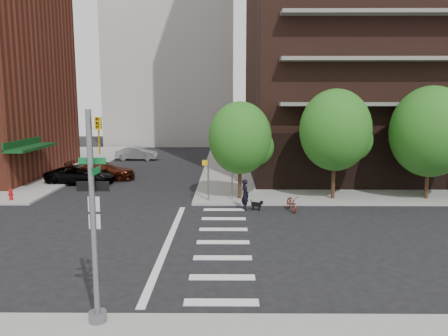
{
  "coord_description": "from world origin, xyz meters",
  "views": [
    {
      "loc": [
        3.18,
        -19.09,
        6.37
      ],
      "look_at": [
        3.0,
        6.0,
        2.5
      ],
      "focal_mm": 35.0,
      "sensor_mm": 36.0,
      "label": 1
    }
  ],
  "objects": [
    {
      "name": "parked_car_silver",
      "position": [
        -6.62,
        27.89,
        0.73
      ],
      "size": [
        1.57,
        4.45,
        1.46
      ],
      "primitive_type": "imported",
      "rotation": [
        0.0,
        0.0,
        1.57
      ],
      "color": "#B0B4B7",
      "rests_on": "ground"
    },
    {
      "name": "traffic_signal",
      "position": [
        -0.47,
        -7.49,
        2.7
      ],
      "size": [
        0.9,
        0.75,
        6.0
      ],
      "color": "slate",
      "rests_on": "sidewalk_s"
    },
    {
      "name": "ground",
      "position": [
        0.0,
        0.0,
        0.0
      ],
      "size": [
        120.0,
        120.0,
        0.0
      ],
      "primitive_type": "plane",
      "color": "black",
      "rests_on": "ground"
    },
    {
      "name": "fire_hydrant",
      "position": [
        -10.5,
        7.8,
        0.55
      ],
      "size": [
        0.24,
        0.24,
        0.73
      ],
      "color": "#A50C0C",
      "rests_on": "sidewalk_nw"
    },
    {
      "name": "parked_car_black",
      "position": [
        -8.14,
        14.04,
        0.72
      ],
      "size": [
        2.88,
        5.38,
        1.44
      ],
      "primitive_type": "imported",
      "rotation": [
        0.0,
        0.0,
        1.47
      ],
      "color": "black",
      "rests_on": "ground"
    },
    {
      "name": "tree_a",
      "position": [
        4.0,
        8.5,
        4.04
      ],
      "size": [
        4.0,
        4.0,
        5.9
      ],
      "color": "#301E11",
      "rests_on": "sidewalk_ne"
    },
    {
      "name": "tree_b",
      "position": [
        10.0,
        8.5,
        4.54
      ],
      "size": [
        4.5,
        4.5,
        6.65
      ],
      "color": "#301E11",
      "rests_on": "sidewalk_ne"
    },
    {
      "name": "sidewalk_ne",
      "position": [
        20.5,
        23.5,
        0.07
      ],
      "size": [
        39.0,
        33.0,
        0.15
      ],
      "primitive_type": "cube",
      "color": "gray",
      "rests_on": "ground"
    },
    {
      "name": "parked_car_maroon",
      "position": [
        -7.04,
        15.82,
        0.78
      ],
      "size": [
        2.55,
        5.5,
        1.56
      ],
      "primitive_type": "imported",
      "rotation": [
        0.0,
        0.0,
        1.64
      ],
      "color": "#41150A",
      "rests_on": "ground"
    },
    {
      "name": "dog_walker",
      "position": [
        4.25,
        6.0,
        0.91
      ],
      "size": [
        0.78,
        0.64,
        1.83
      ],
      "primitive_type": "imported",
      "rotation": [
        0.0,
        0.0,
        1.93
      ],
      "color": "black",
      "rests_on": "ground"
    },
    {
      "name": "crosswalk",
      "position": [
        2.21,
        -0.0,
        0.01
      ],
      "size": [
        3.85,
        13.0,
        0.01
      ],
      "color": "silver",
      "rests_on": "ground"
    },
    {
      "name": "scooter",
      "position": [
        6.96,
        5.81,
        0.47
      ],
      "size": [
        0.87,
        1.86,
        0.94
      ],
      "primitive_type": "imported",
      "rotation": [
        0.0,
        0.0,
        0.15
      ],
      "color": "maroon",
      "rests_on": "ground"
    },
    {
      "name": "tree_c",
      "position": [
        16.0,
        8.5,
        4.45
      ],
      "size": [
        5.0,
        5.0,
        6.8
      ],
      "color": "#301E11",
      "rests_on": "sidewalk_ne"
    },
    {
      "name": "pedestrian_signal",
      "position": [
        2.32,
        7.92,
        1.85
      ],
      "size": [
        2.18,
        0.67,
        2.6
      ],
      "color": "slate",
      "rests_on": "sidewalk_ne"
    },
    {
      "name": "dog",
      "position": [
        4.94,
        5.87,
        0.37
      ],
      "size": [
        0.69,
        0.41,
        0.58
      ],
      "rotation": [
        0.0,
        0.0,
        -0.4
      ],
      "color": "black",
      "rests_on": "ground"
    }
  ]
}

